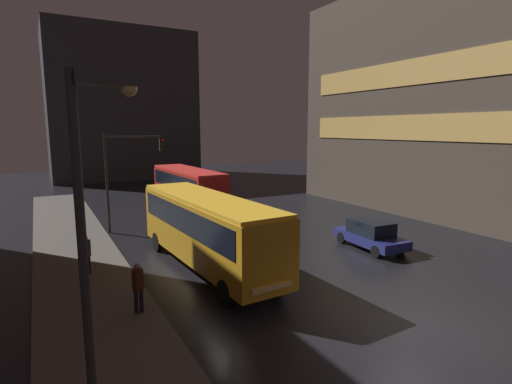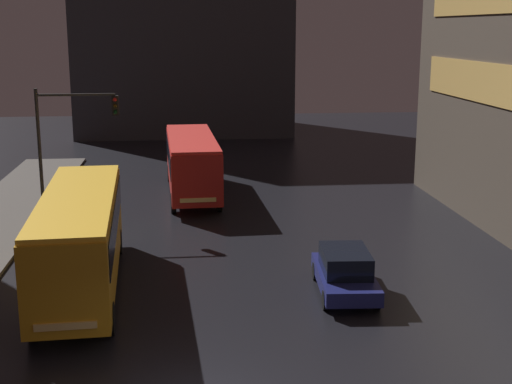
{
  "view_description": "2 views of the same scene",
  "coord_description": "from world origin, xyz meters",
  "px_view_note": "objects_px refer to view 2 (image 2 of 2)",
  "views": [
    {
      "loc": [
        -10.43,
        -8.21,
        6.48
      ],
      "look_at": [
        0.92,
        12.46,
        2.73
      ],
      "focal_mm": 28.0,
      "sensor_mm": 36.0,
      "label": 1
    },
    {
      "loc": [
        -0.14,
        -15.43,
        8.92
      ],
      "look_at": [
        2.62,
        11.87,
        2.6
      ],
      "focal_mm": 50.0,
      "sensor_mm": 36.0,
      "label": 2
    }
  ],
  "objects_px": {
    "car_taxi": "(345,272)",
    "traffic_light_main": "(67,132)",
    "bus_far": "(192,159)",
    "bus_near": "(80,232)"
  },
  "relations": [
    {
      "from": "car_taxi",
      "to": "traffic_light_main",
      "type": "relative_size",
      "value": 0.69
    },
    {
      "from": "bus_far",
      "to": "traffic_light_main",
      "type": "relative_size",
      "value": 1.64
    },
    {
      "from": "traffic_light_main",
      "to": "bus_far",
      "type": "bearing_deg",
      "value": 41.86
    },
    {
      "from": "traffic_light_main",
      "to": "bus_near",
      "type": "bearing_deg",
      "value": -79.44
    },
    {
      "from": "bus_near",
      "to": "car_taxi",
      "type": "xyz_separation_m",
      "value": [
        9.02,
        -1.26,
        -1.32
      ]
    },
    {
      "from": "bus_near",
      "to": "traffic_light_main",
      "type": "distance_m",
      "value": 9.42
    },
    {
      "from": "bus_far",
      "to": "traffic_light_main",
      "type": "xyz_separation_m",
      "value": [
        -5.69,
        -5.1,
        2.29
      ]
    },
    {
      "from": "traffic_light_main",
      "to": "car_taxi",
      "type": "bearing_deg",
      "value": -43.82
    },
    {
      "from": "bus_near",
      "to": "bus_far",
      "type": "bearing_deg",
      "value": -108.94
    },
    {
      "from": "bus_near",
      "to": "car_taxi",
      "type": "bearing_deg",
      "value": 169.0
    }
  ]
}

